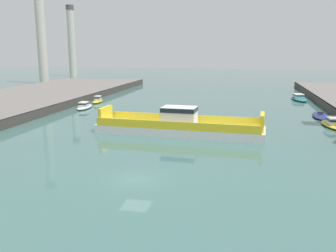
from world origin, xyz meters
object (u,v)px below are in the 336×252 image
moored_boat_near_left (299,98)px  smokestack_distant_a (40,23)px  moored_boat_near_right (98,100)px  moored_boat_upstream_a (332,123)px  moored_boat_mid_right (84,106)px  moored_boat_far_left (320,115)px  chain_ferry (179,126)px  smokestack_distant_b (71,39)px

moored_boat_near_left → smokestack_distant_a: size_ratio=0.23×
moored_boat_near_left → moored_boat_near_right: moored_boat_near_right is taller
smokestack_distant_a → moored_boat_upstream_a: bearing=-35.0°
moored_boat_mid_right → moored_boat_far_left: (44.00, -0.02, -0.27)m
moored_boat_near_left → moored_boat_upstream_a: bearing=-88.7°
moored_boat_mid_right → smokestack_distant_a: 64.02m
moored_boat_near_right → moored_boat_mid_right: bearing=-85.3°
chain_ferry → moored_boat_mid_right: 28.31m
moored_boat_near_left → smokestack_distant_a: 86.92m
moored_boat_near_left → smokestack_distant_b: size_ratio=0.29×
moored_boat_near_left → smokestack_distant_b: bearing=144.9°
moored_boat_mid_right → moored_boat_upstream_a: 44.89m
moored_boat_near_left → smokestack_distant_a: smokestack_distant_a is taller
moored_boat_near_right → moored_boat_mid_right: (0.68, -8.29, -0.03)m
moored_boat_mid_right → moored_boat_upstream_a: size_ratio=0.92×
moored_boat_mid_right → moored_boat_near_left: bearing=26.8°
moored_boat_upstream_a → smokestack_distant_b: bearing=133.7°
moored_boat_near_right → moored_boat_far_left: (44.69, -8.31, -0.30)m
moored_boat_upstream_a → moored_boat_near_right: bearing=159.6°
moored_boat_near_left → smokestack_distant_b: smokestack_distant_b is taller
moored_boat_mid_right → moored_boat_upstream_a: bearing=-10.8°
moored_boat_upstream_a → smokestack_distant_a: size_ratio=0.19×
smokestack_distant_a → chain_ferry: bearing=-48.1°
moored_boat_mid_right → smokestack_distant_a: (-37.03, 48.39, 19.63)m
moored_boat_near_left → moored_boat_far_left: bearing=-88.5°
moored_boat_mid_right → smokestack_distant_b: 94.79m
moored_boat_far_left → moored_boat_mid_right: bearing=180.0°
moored_boat_near_left → moored_boat_near_right: size_ratio=1.74×
moored_boat_far_left → smokestack_distant_a: 96.47m
moored_boat_near_right → smokestack_distant_b: (-42.53, 74.63, 15.53)m
moored_boat_far_left → smokestack_distant_b: 121.39m
smokestack_distant_a → moored_boat_near_right: bearing=-47.8°
moored_boat_near_left → chain_ferry: bearing=-118.2°
moored_boat_near_left → smokestack_distant_b: 107.06m
chain_ferry → moored_boat_upstream_a: bearing=22.7°
smokestack_distant_a → moored_boat_near_left: bearing=-18.2°
moored_boat_near_left → moored_boat_upstream_a: 30.35m
chain_ferry → smokestack_distant_a: bearing=131.9°
moored_boat_upstream_a → smokestack_distant_a: smokestack_distant_a is taller
chain_ferry → moored_boat_mid_right: (-22.21, 17.54, -0.60)m
moored_boat_near_left → moored_boat_near_right: bearing=-162.8°
moored_boat_mid_right → moored_boat_far_left: 44.00m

